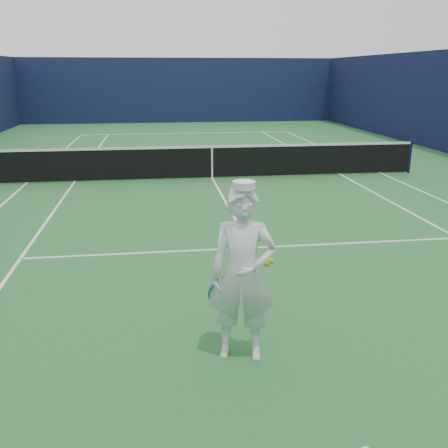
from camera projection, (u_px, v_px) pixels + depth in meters
name	position (u px, v px, depth m)	size (l,w,h in m)	color
ground	(212.00, 178.00, 15.31)	(80.00, 80.00, 0.00)	#25622C
court_markings	(212.00, 178.00, 15.31)	(11.03, 23.83, 0.01)	white
windscreen_fence	(212.00, 112.00, 14.73)	(20.12, 36.12, 4.00)	#0F1639
tennis_net	(212.00, 160.00, 15.15)	(12.88, 0.09, 1.07)	#141E4C
tennis_player	(243.00, 275.00, 5.47)	(0.81, 0.64, 2.04)	white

